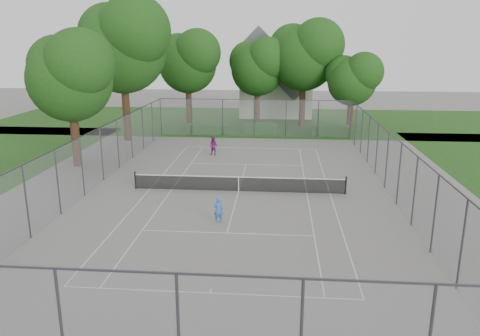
# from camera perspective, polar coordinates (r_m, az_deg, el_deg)

# --- Properties ---
(ground) EXTENTS (120.00, 120.00, 0.00)m
(ground) POSITION_cam_1_polar(r_m,az_deg,el_deg) (28.39, -0.17, -2.87)
(ground) COLOR slate
(ground) RESTS_ON ground
(grass_far) EXTENTS (60.00, 20.00, 0.00)m
(grass_far) POSITION_cam_1_polar(r_m,az_deg,el_deg) (53.66, 2.26, 5.78)
(grass_far) COLOR #1B4313
(grass_far) RESTS_ON ground
(court_markings) EXTENTS (11.03, 23.83, 0.01)m
(court_markings) POSITION_cam_1_polar(r_m,az_deg,el_deg) (28.39, -0.17, -2.86)
(court_markings) COLOR beige
(court_markings) RESTS_ON ground
(tennis_net) EXTENTS (12.87, 0.10, 1.10)m
(tennis_net) POSITION_cam_1_polar(r_m,az_deg,el_deg) (28.24, -0.17, -1.88)
(tennis_net) COLOR black
(tennis_net) RESTS_ON ground
(perimeter_fence) EXTENTS (18.08, 34.08, 3.52)m
(perimeter_fence) POSITION_cam_1_polar(r_m,az_deg,el_deg) (27.88, -0.17, 0.67)
(perimeter_fence) COLOR #38383D
(perimeter_fence) RESTS_ON ground
(tree_far_left) EXTENTS (7.02, 6.41, 10.10)m
(tree_far_left) POSITION_cam_1_polar(r_m,az_deg,el_deg) (50.77, -6.32, 13.04)
(tree_far_left) COLOR #341F13
(tree_far_left) RESTS_ON ground
(tree_far_midleft) EXTENTS (6.44, 5.88, 9.26)m
(tree_far_midleft) POSITION_cam_1_polar(r_m,az_deg,el_deg) (50.54, 2.23, 12.45)
(tree_far_midleft) COLOR #341F13
(tree_far_midleft) RESTS_ON ground
(tree_far_midright) EXTENTS (7.72, 7.05, 11.10)m
(tree_far_midright) POSITION_cam_1_polar(r_m,az_deg,el_deg) (50.05, 7.92, 13.75)
(tree_far_midright) COLOR #341F13
(tree_far_midright) RESTS_ON ground
(tree_far_right) EXTENTS (5.46, 4.98, 7.85)m
(tree_far_right) POSITION_cam_1_polar(r_m,az_deg,el_deg) (47.56, 13.62, 10.69)
(tree_far_right) COLOR #341F13
(tree_far_right) RESTS_ON ground
(tree_side_back) EXTENTS (8.84, 8.07, 12.71)m
(tree_side_back) POSITION_cam_1_polar(r_m,az_deg,el_deg) (43.40, -14.09, 14.70)
(tree_side_back) COLOR #341F13
(tree_side_back) RESTS_ON ground
(tree_side_front) EXTENTS (6.77, 6.18, 9.73)m
(tree_side_front) POSITION_cam_1_polar(r_m,az_deg,el_deg) (35.22, -20.00, 10.87)
(tree_side_front) COLOR #341F13
(tree_side_front) RESTS_ON ground
(hedge_left) EXTENTS (3.79, 1.14, 0.95)m
(hedge_left) POSITION_cam_1_polar(r_m,az_deg,el_deg) (45.97, -4.07, 4.75)
(hedge_left) COLOR #1B4B18
(hedge_left) RESTS_ON ground
(hedge_mid) EXTENTS (3.32, 0.95, 1.04)m
(hedge_mid) POSITION_cam_1_polar(r_m,az_deg,el_deg) (46.05, 2.54, 4.85)
(hedge_mid) COLOR #1B4B18
(hedge_mid) RESTS_ON ground
(hedge_right) EXTENTS (3.42, 1.26, 1.03)m
(hedge_right) POSITION_cam_1_polar(r_m,az_deg,el_deg) (45.64, 10.94, 4.48)
(hedge_right) COLOR #1B4B18
(hedge_right) RESTS_ON ground
(house) EXTENTS (8.39, 6.50, 10.45)m
(house) POSITION_cam_1_polar(r_m,az_deg,el_deg) (57.39, 4.44, 10.60)
(house) COLOR silver
(house) RESTS_ON ground
(girl_player) EXTENTS (0.56, 0.45, 1.33)m
(girl_player) POSITION_cam_1_polar(r_m,az_deg,el_deg) (23.48, -2.67, -5.12)
(girl_player) COLOR blue
(girl_player) RESTS_ON ground
(woman_player) EXTENTS (0.87, 0.76, 1.50)m
(woman_player) POSITION_cam_1_polar(r_m,az_deg,el_deg) (37.21, -3.25, 2.69)
(woman_player) COLOR #6E245F
(woman_player) RESTS_ON ground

